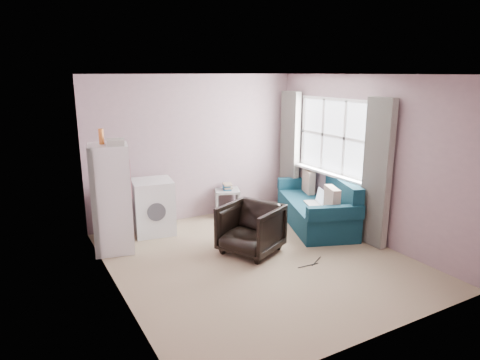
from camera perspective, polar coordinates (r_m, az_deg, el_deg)
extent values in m
cube|color=#967E62|center=(6.05, 2.40, -10.60)|extent=(3.80, 4.20, 0.02)
cube|color=silver|center=(5.50, 2.67, 14.00)|extent=(3.80, 4.20, 0.02)
cube|color=gray|center=(7.49, -6.00, 4.28)|extent=(3.80, 0.02, 2.50)
cube|color=gray|center=(4.07, 18.35, -4.83)|extent=(3.80, 0.02, 2.50)
cube|color=gray|center=(4.94, -16.68, -1.39)|extent=(0.02, 4.20, 2.50)
cube|color=gray|center=(6.82, 16.33, 2.82)|extent=(0.02, 4.20, 2.50)
cube|color=white|center=(7.27, 12.43, 5.73)|extent=(0.01, 1.60, 1.20)
imported|color=black|center=(6.13, 1.45, -6.21)|extent=(0.98, 1.00, 0.78)
cube|color=silver|center=(6.34, -16.76, -2.42)|extent=(0.64, 0.64, 1.56)
cube|color=#44444B|center=(6.40, -14.19, -3.96)|extent=(0.11, 0.49, 0.02)
cube|color=#44444B|center=(6.47, -14.50, 0.33)|extent=(0.02, 0.03, 0.45)
cube|color=silver|center=(6.24, -14.43, 0.41)|extent=(0.08, 0.37, 0.54)
cylinder|color=orange|center=(6.20, -18.01, 5.55)|extent=(0.08, 0.08, 0.21)
cube|color=#A9A99F|center=(6.08, -16.28, 4.87)|extent=(0.28, 0.31, 0.08)
cube|color=silver|center=(7.00, -11.50, -3.49)|extent=(0.70, 0.70, 0.87)
cube|color=#44444B|center=(6.87, -11.64, -0.33)|extent=(0.65, 0.63, 0.05)
cylinder|color=#44444B|center=(6.71, -11.07, -4.22)|extent=(0.29, 0.06, 0.29)
cube|color=gray|center=(7.71, -1.73, -1.42)|extent=(0.56, 0.56, 0.04)
cube|color=gray|center=(7.82, -1.71, -4.22)|extent=(0.56, 0.56, 0.04)
cube|color=gray|center=(7.75, -3.17, -3.01)|extent=(0.19, 0.41, 0.48)
cube|color=gray|center=(7.79, -0.29, -2.90)|extent=(0.19, 0.41, 0.48)
cube|color=navy|center=(7.70, -1.74, -1.18)|extent=(0.21, 0.25, 0.03)
cube|color=#9D8268|center=(7.69, -1.65, -0.97)|extent=(0.20, 0.24, 0.03)
cube|color=navy|center=(7.69, -1.81, -0.76)|extent=(0.22, 0.25, 0.03)
cube|color=#9D8268|center=(7.67, -1.68, -0.57)|extent=(0.19, 0.24, 0.03)
cube|color=#0E3443|center=(7.37, 10.00, -4.41)|extent=(1.46, 2.02, 0.41)
cube|color=#0E3443|center=(7.36, 12.67, -1.09)|extent=(0.82, 1.78, 0.45)
cube|color=#0E3443|center=(6.48, 12.59, -4.29)|extent=(0.86, 0.44, 0.20)
cube|color=#0E3443|center=(8.09, 8.12, -0.39)|extent=(0.86, 0.44, 0.20)
cube|color=#BDA38F|center=(6.73, 12.15, -2.66)|extent=(0.26, 0.42, 0.41)
cube|color=#BDA38F|center=(7.81, 9.12, -0.20)|extent=(0.26, 0.42, 0.41)
cube|color=gray|center=(7.19, 9.71, -3.08)|extent=(0.34, 0.40, 0.02)
cube|color=silver|center=(7.19, 10.72, -2.14)|extent=(0.18, 0.34, 0.22)
cube|color=white|center=(7.34, 11.77, 0.83)|extent=(0.14, 1.70, 0.04)
cube|color=white|center=(7.36, 12.08, 1.10)|extent=(0.02, 1.68, 0.05)
cube|color=white|center=(7.26, 12.32, 5.72)|extent=(0.02, 1.68, 0.05)
cube|color=white|center=(7.20, 12.57, 10.45)|extent=(0.02, 1.68, 0.05)
cube|color=white|center=(6.68, 16.84, 4.74)|extent=(0.02, 0.05, 1.20)
cube|color=white|center=(7.06, 13.75, 5.42)|extent=(0.02, 0.05, 1.20)
cube|color=white|center=(7.46, 10.97, 6.01)|extent=(0.02, 0.05, 1.20)
cube|color=white|center=(7.87, 8.46, 6.53)|extent=(0.02, 0.05, 1.20)
cube|color=beige|center=(6.51, 17.80, 0.83)|extent=(0.12, 0.46, 2.18)
cube|color=beige|center=(8.10, 6.65, 3.94)|extent=(0.12, 0.46, 2.18)
cylinder|color=black|center=(6.07, 10.15, -10.60)|extent=(0.28, 0.18, 0.01)
cylinder|color=black|center=(5.92, 9.06, -11.19)|extent=(0.32, 0.04, 0.01)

